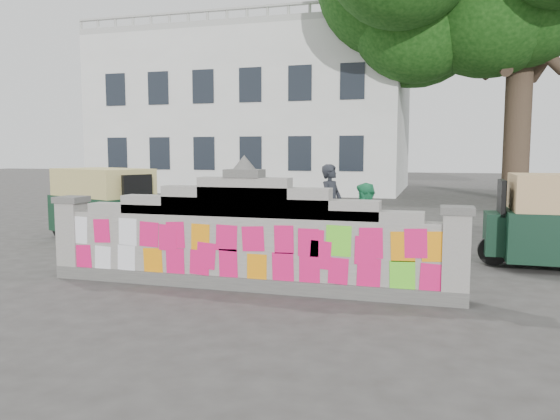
{
  "coord_description": "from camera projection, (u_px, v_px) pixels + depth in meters",
  "views": [
    {
      "loc": [
        2.75,
        -7.62,
        2.05
      ],
      "look_at": [
        0.26,
        1.0,
        1.1
      ],
      "focal_mm": 35.0,
      "sensor_mm": 36.0,
      "label": 1
    }
  ],
  "objects": [
    {
      "name": "pedestrian",
      "position": [
        365.0,
        225.0,
        9.81
      ],
      "size": [
        0.91,
        0.93,
        1.51
      ],
      "primitive_type": "imported",
      "rotation": [
        0.0,
        0.0,
        -0.86
      ],
      "color": "#2A9A60",
      "rests_on": "ground"
    },
    {
      "name": "cyclist_rider",
      "position": [
        331.0,
        218.0,
        10.45
      ],
      "size": [
        0.53,
        0.66,
        1.58
      ],
      "primitive_type": "imported",
      "rotation": [
        0.0,
        0.0,
        1.28
      ],
      "color": "#202229",
      "rests_on": "ground"
    },
    {
      "name": "rickshaw_left",
      "position": [
        105.0,
        203.0,
        12.89
      ],
      "size": [
        3.1,
        2.31,
        1.67
      ],
      "rotation": [
        0.0,
        0.0,
        -0.41
      ],
      "color": "black",
      "rests_on": "ground"
    },
    {
      "name": "parapet_wall",
      "position": [
        245.0,
        239.0,
        8.17
      ],
      "size": [
        6.48,
        0.44,
        2.01
      ],
      "color": "#4C4C49",
      "rests_on": "ground"
    },
    {
      "name": "building",
      "position": [
        259.0,
        117.0,
        30.76
      ],
      "size": [
        16.0,
        10.0,
        8.9
      ],
      "color": "silver",
      "rests_on": "ground"
    },
    {
      "name": "ground",
      "position": [
        245.0,
        288.0,
        8.25
      ],
      "size": [
        100.0,
        100.0,
        0.0
      ],
      "primitive_type": "plane",
      "color": "#383533",
      "rests_on": "ground"
    },
    {
      "name": "cyclist_bike",
      "position": [
        331.0,
        235.0,
        10.49
      ],
      "size": [
        1.87,
        1.1,
        0.93
      ],
      "primitive_type": "imported",
      "rotation": [
        0.0,
        0.0,
        1.28
      ],
      "color": "black",
      "rests_on": "ground"
    }
  ]
}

